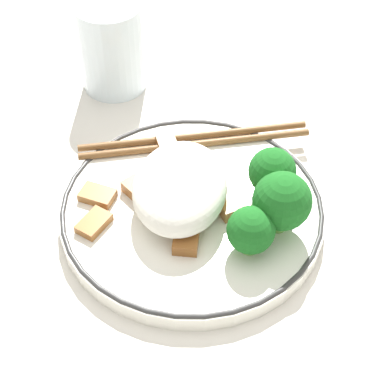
{
  "coord_description": "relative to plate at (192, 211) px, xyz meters",
  "views": [
    {
      "loc": [
        0.41,
        0.05,
        0.48
      ],
      "look_at": [
        0.0,
        0.0,
        0.04
      ],
      "focal_mm": 60.0,
      "sensor_mm": 36.0,
      "label": 1
    }
  ],
  "objects": [
    {
      "name": "plate",
      "position": [
        0.0,
        0.0,
        0.0
      ],
      "size": [
        0.26,
        0.26,
        0.02
      ],
      "color": "white",
      "rests_on": "ground_plane"
    },
    {
      "name": "broccoli_back_left",
      "position": [
        0.05,
        0.06,
        0.03
      ],
      "size": [
        0.04,
        0.04,
        0.05
      ],
      "color": "#72AD4C",
      "rests_on": "plate"
    },
    {
      "name": "meat_near_back",
      "position": [
        -0.07,
        -0.03,
        0.01
      ],
      "size": [
        0.04,
        0.03,
        0.01
      ],
      "color": "#9E6633",
      "rests_on": "plate"
    },
    {
      "name": "meat_near_front",
      "position": [
        0.0,
        0.04,
        0.01
      ],
      "size": [
        0.04,
        0.03,
        0.01
      ],
      "color": "#9E6633",
      "rests_on": "plate"
    },
    {
      "name": "meat_mid_left",
      "position": [
        -0.02,
        -0.05,
        0.01
      ],
      "size": [
        0.04,
        0.04,
        0.01
      ],
      "color": "#995B28",
      "rests_on": "plate"
    },
    {
      "name": "chopsticks",
      "position": [
        -0.09,
        -0.01,
        0.01
      ],
      "size": [
        0.09,
        0.24,
        0.01
      ],
      "color": "brown",
      "rests_on": "plate"
    },
    {
      "name": "ground_plane",
      "position": [
        0.0,
        0.0,
        -0.01
      ],
      "size": [
        3.0,
        3.0,
        0.0
      ],
      "primitive_type": "plane",
      "color": "silver"
    },
    {
      "name": "broccoli_back_right",
      "position": [
        -0.02,
        0.07,
        0.04
      ],
      "size": [
        0.05,
        0.05,
        0.06
      ],
      "color": "#72AD4C",
      "rests_on": "plate"
    },
    {
      "name": "broccoli_back_center",
      "position": [
        0.02,
        0.08,
        0.04
      ],
      "size": [
        0.05,
        0.05,
        0.07
      ],
      "color": "#72AD4C",
      "rests_on": "plate"
    },
    {
      "name": "meat_near_right",
      "position": [
        -0.0,
        -0.09,
        0.01
      ],
      "size": [
        0.03,
        0.04,
        0.01
      ],
      "color": "#9E6633",
      "rests_on": "plate"
    },
    {
      "name": "meat_on_rice_edge",
      "position": [
        0.05,
        0.0,
        0.01
      ],
      "size": [
        0.03,
        0.02,
        0.01
      ],
      "color": "brown",
      "rests_on": "plate"
    },
    {
      "name": "meat_near_left",
      "position": [
        0.04,
        -0.09,
        0.01
      ],
      "size": [
        0.04,
        0.03,
        0.01
      ],
      "color": "#995B28",
      "rests_on": "plate"
    },
    {
      "name": "drinking_glass",
      "position": [
        -0.21,
        -0.12,
        0.04
      ],
      "size": [
        0.08,
        0.08,
        0.11
      ],
      "color": "silver",
      "rests_on": "ground_plane"
    },
    {
      "name": "rice_mound",
      "position": [
        -0.0,
        -0.01,
        0.03
      ],
      "size": [
        0.12,
        0.09,
        0.05
      ],
      "color": "white",
      "rests_on": "plate"
    }
  ]
}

